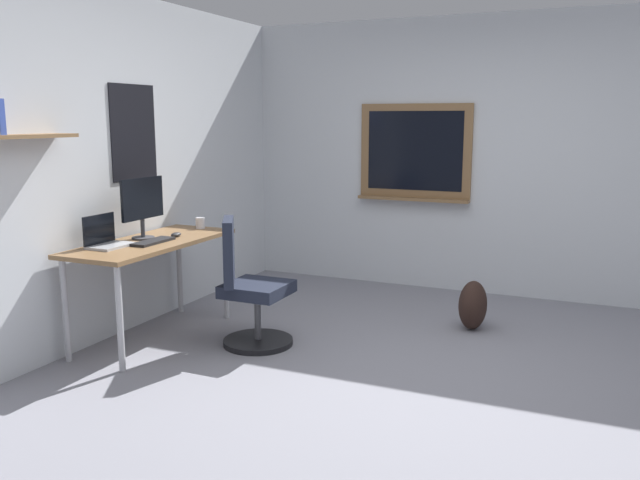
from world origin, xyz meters
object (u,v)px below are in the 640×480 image
Objects in this scene: laptop at (106,239)px; coffee_mug at (200,223)px; computer_mouse at (176,235)px; backpack at (473,305)px; desk at (152,251)px; office_chair at (249,291)px; monitor_primary at (142,204)px; keyboard at (153,242)px.

laptop is 3.37× the size of coffee_mug.
computer_mouse is 0.41m from coffee_mug.
desk is at bearing 118.70° from backpack.
laptop is at bearing 157.85° from computer_mouse.
laptop reaches higher than office_chair.
monitor_primary is 0.35m from computer_mouse.
monitor_primary is 1.18× the size of backpack.
keyboard reaches higher than backpack.
office_chair is 0.77m from computer_mouse.
office_chair is 0.94m from coffee_mug.
monitor_primary is 0.63m from coffee_mug.
monitor_primary is at bearing 168.53° from coffee_mug.
monitor_primary reaches higher than keyboard.
coffee_mug reaches higher than desk.
desk is 15.56× the size of coffee_mug.
keyboard is (-0.07, -0.07, 0.09)m from desk.
office_chair reaches higher than keyboard.
laptop is at bearing 172.33° from monitor_primary.
coffee_mug is at bearing -2.18° from desk.
office_chair is 9.13× the size of computer_mouse.
computer_mouse reaches higher than backpack.
computer_mouse is at bearing 85.00° from office_chair.
laptop is (-0.32, 0.14, 0.14)m from desk.
backpack is (1.52, -2.33, -0.62)m from laptop.
office_chair is 2.42× the size of backpack.
computer_mouse is 0.27× the size of backpack.
monitor_primary reaches higher than backpack.
computer_mouse is at bearing 0.00° from keyboard.
desk is 0.24m from computer_mouse.
desk is 2.54m from backpack.
laptop is (-0.47, 0.89, 0.40)m from office_chair.
office_chair is at bearing -122.94° from coffee_mug.
computer_mouse is (0.53, -0.22, -0.04)m from laptop.
coffee_mug is (0.69, 0.05, 0.04)m from keyboard.
laptop is at bearing 123.12° from backpack.
office_chair is 1.05m from monitor_primary.
computer_mouse is at bearing -22.15° from laptop.
computer_mouse is (0.28, 0.00, 0.01)m from keyboard.
keyboard is 3.56× the size of computer_mouse.
office_chair is 1.79m from backpack.
keyboard is at bearing 108.31° from office_chair.
desk is 0.14m from keyboard.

